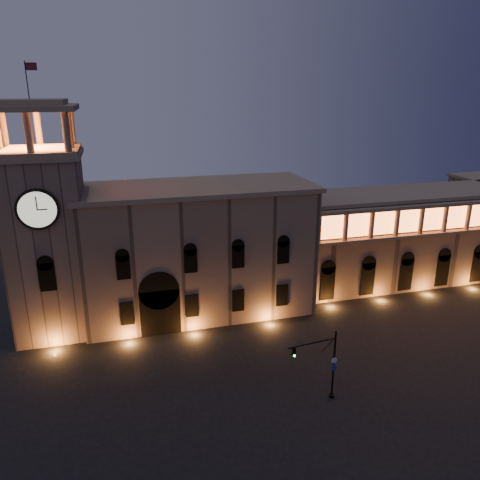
% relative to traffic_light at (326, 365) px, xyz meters
% --- Properties ---
extents(ground, '(160.00, 160.00, 0.00)m').
position_rel_traffic_light_xyz_m(ground, '(-6.22, 1.23, -3.91)').
color(ground, black).
rests_on(ground, ground).
extents(government_building, '(30.80, 12.80, 17.60)m').
position_rel_traffic_light_xyz_m(government_building, '(-8.30, 23.16, 4.86)').
color(government_building, '#7E6352').
rests_on(government_building, ground).
extents(clock_tower, '(9.80, 9.80, 32.40)m').
position_rel_traffic_light_xyz_m(clock_tower, '(-26.72, 22.21, 8.59)').
color(clock_tower, '#7E6352').
rests_on(clock_tower, ground).
extents(colonnade_wing, '(40.60, 11.50, 14.50)m').
position_rel_traffic_light_xyz_m(colonnade_wing, '(25.78, 25.15, 3.42)').
color(colonnade_wing, '#795E4D').
rests_on(colonnade_wing, ground).
extents(traffic_light, '(5.40, 1.03, 7.44)m').
position_rel_traffic_light_xyz_m(traffic_light, '(0.00, 0.00, 0.00)').
color(traffic_light, black).
rests_on(traffic_light, ground).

